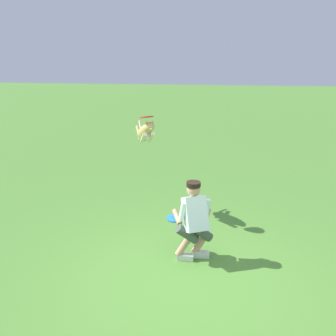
{
  "coord_description": "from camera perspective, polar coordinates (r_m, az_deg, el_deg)",
  "views": [
    {
      "loc": [
        -0.27,
        4.58,
        3.24
      ],
      "look_at": [
        0.43,
        -1.44,
        1.27
      ],
      "focal_mm": 39.58,
      "sensor_mm": 36.0,
      "label": 1
    }
  ],
  "objects": [
    {
      "name": "ground_plane",
      "position": [
        5.62,
        2.8,
        -17.24
      ],
      "size": [
        60.0,
        60.0,
        0.0
      ],
      "primitive_type": "plane",
      "color": "#508733"
    },
    {
      "name": "person",
      "position": [
        5.83,
        4.06,
        -7.9
      ],
      "size": [
        0.7,
        0.51,
        1.29
      ],
      "rotation": [
        0.0,
        0.0,
        -1.14
      ],
      "color": "silver",
      "rests_on": "ground_plane"
    },
    {
      "name": "dog",
      "position": [
        7.14,
        -3.48,
        5.43
      ],
      "size": [
        0.52,
        1.03,
        0.61
      ],
      "rotation": [
        0.0,
        0.0,
        1.97
      ],
      "color": "tan"
    },
    {
      "name": "frisbee_flying",
      "position": [
        6.72,
        -3.32,
        7.84
      ],
      "size": [
        0.33,
        0.34,
        0.09
      ],
      "primitive_type": "cylinder",
      "rotation": [
        -0.23,
        -0.03,
        3.61
      ],
      "color": "red"
    },
    {
      "name": "frisbee_held",
      "position": [
        6.05,
        0.84,
        -7.77
      ],
      "size": [
        0.3,
        0.3,
        0.06
      ],
      "primitive_type": "cylinder",
      "rotation": [
        0.1,
        -0.07,
        4.3
      ],
      "color": "#2A80ED",
      "rests_on": "person"
    }
  ]
}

